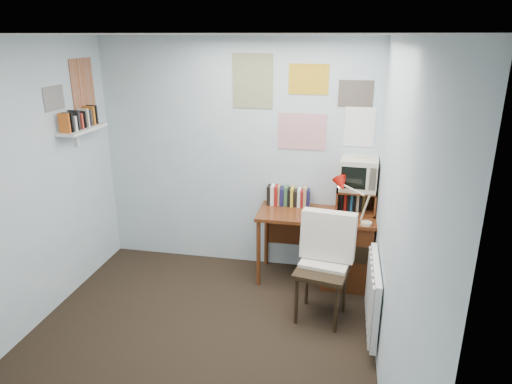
% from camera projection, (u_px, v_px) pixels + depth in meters
% --- Properties ---
extents(ground, '(3.50, 3.50, 0.00)m').
position_uv_depth(ground, '(189.00, 357.00, 3.74)').
color(ground, black).
rests_on(ground, ground).
extents(back_wall, '(3.00, 0.02, 2.50)m').
position_uv_depth(back_wall, '(237.00, 156.00, 4.95)').
color(back_wall, silver).
rests_on(back_wall, ground).
extents(left_wall, '(0.02, 3.50, 2.50)m').
position_uv_depth(left_wall, '(1.00, 202.00, 3.60)').
color(left_wall, silver).
rests_on(left_wall, ground).
extents(right_wall, '(0.02, 3.50, 2.50)m').
position_uv_depth(right_wall, '(394.00, 231.00, 3.06)').
color(right_wall, silver).
rests_on(right_wall, ground).
extents(ceiling, '(3.00, 3.50, 0.02)m').
position_uv_depth(ceiling, '(171.00, 34.00, 2.92)').
color(ceiling, white).
rests_on(ceiling, back_wall).
extents(desk, '(1.20, 0.55, 0.76)m').
position_uv_depth(desk, '(341.00, 246.00, 4.76)').
color(desk, '#632F16').
rests_on(desk, ground).
extents(desk_chair, '(0.57, 0.55, 0.96)m').
position_uv_depth(desk_chair, '(322.00, 271.00, 4.11)').
color(desk_chair, black).
rests_on(desk_chair, ground).
extents(desk_lamp, '(0.27, 0.24, 0.39)m').
position_uv_depth(desk_lamp, '(368.00, 206.00, 4.34)').
color(desk_lamp, red).
rests_on(desk_lamp, desk).
extents(tv_riser, '(0.40, 0.30, 0.25)m').
position_uv_depth(tv_riser, '(356.00, 201.00, 4.69)').
color(tv_riser, '#632F16').
rests_on(tv_riser, desk).
extents(crt_tv, '(0.39, 0.36, 0.35)m').
position_uv_depth(crt_tv, '(359.00, 172.00, 4.61)').
color(crt_tv, beige).
rests_on(crt_tv, tv_riser).
extents(book_row, '(0.60, 0.14, 0.22)m').
position_uv_depth(book_row, '(295.00, 196.00, 4.87)').
color(book_row, '#632F16').
rests_on(book_row, desk).
extents(radiator, '(0.09, 0.80, 0.60)m').
position_uv_depth(radiator, '(373.00, 295.00, 3.84)').
color(radiator, white).
rests_on(radiator, right_wall).
extents(wall_shelf, '(0.20, 0.62, 0.24)m').
position_uv_depth(wall_shelf, '(83.00, 129.00, 4.49)').
color(wall_shelf, white).
rests_on(wall_shelf, left_wall).
extents(posters_back, '(1.20, 0.01, 0.90)m').
position_uv_depth(posters_back, '(303.00, 102.00, 4.62)').
color(posters_back, white).
rests_on(posters_back, back_wall).
extents(posters_left, '(0.01, 0.70, 0.60)m').
position_uv_depth(posters_left, '(69.00, 90.00, 4.38)').
color(posters_left, white).
rests_on(posters_left, left_wall).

